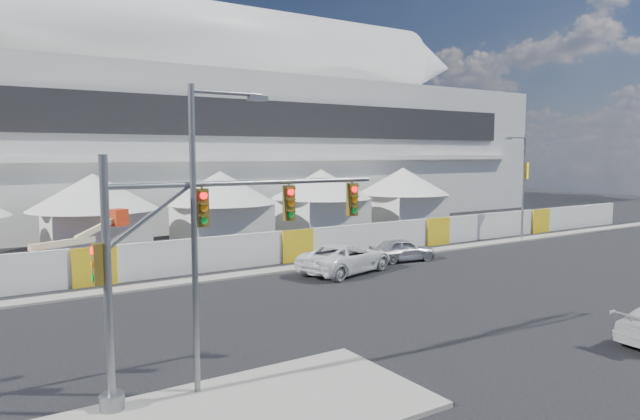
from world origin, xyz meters
TOP-DOWN VIEW (x-y plane):
  - ground at (0.00, 0.00)m, footprint 160.00×160.00m
  - median_island at (-6.00, -3.00)m, footprint 10.00×5.00m
  - far_curb at (20.00, 12.50)m, footprint 80.00×1.20m
  - stadium at (8.71, 41.50)m, footprint 80.00×24.80m
  - tent_row at (0.50, 24.00)m, footprint 53.40×8.40m
  - hoarding_fence at (6.00, 14.50)m, footprint 70.00×0.25m
  - scaffold_tower at (46.00, 36.00)m, footprint 4.40×4.40m
  - sedan_silver at (11.56, 10.95)m, footprint 2.33×4.46m
  - pickup_curb at (6.63, 10.11)m, footprint 4.42×6.65m
  - lot_car_b at (29.81, 17.08)m, footprint 2.17×4.20m
  - traffic_mast at (-6.74, -1.00)m, footprint 8.61×0.64m
  - streetlight_median at (-6.21, -1.11)m, footprint 2.33×0.23m
  - streetlight_curb at (24.96, 12.50)m, footprint 2.40×0.54m
  - boom_lift at (-7.45, 16.49)m, footprint 7.14×2.81m

SIDE VIEW (x-z plane):
  - ground at x=0.00m, z-range 0.00..0.00m
  - far_curb at x=20.00m, z-range 0.00..0.12m
  - median_island at x=-6.00m, z-range 0.00..0.15m
  - lot_car_b at x=29.81m, z-range 0.00..1.37m
  - sedan_silver at x=11.56m, z-range 0.00..1.45m
  - pickup_curb at x=6.63m, z-range 0.00..1.70m
  - boom_lift at x=-7.45m, z-range -0.81..2.69m
  - hoarding_fence at x=6.00m, z-range 0.00..2.00m
  - tent_row at x=0.50m, z-range 0.45..5.85m
  - traffic_mast at x=-6.74m, z-range 0.54..7.10m
  - streetlight_curb at x=24.96m, z-range 0.66..8.75m
  - streetlight_median at x=-6.21m, z-range 0.77..9.18m
  - scaffold_tower at x=46.00m, z-range 0.00..12.00m
  - stadium at x=8.71m, z-range -1.54..20.44m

